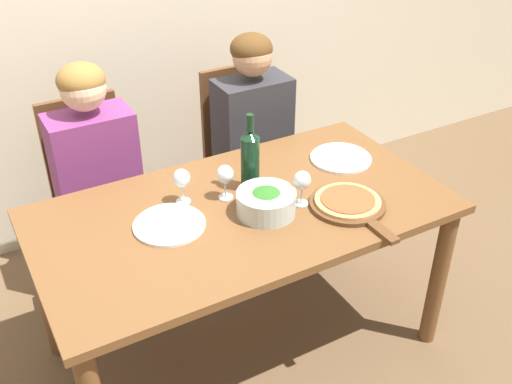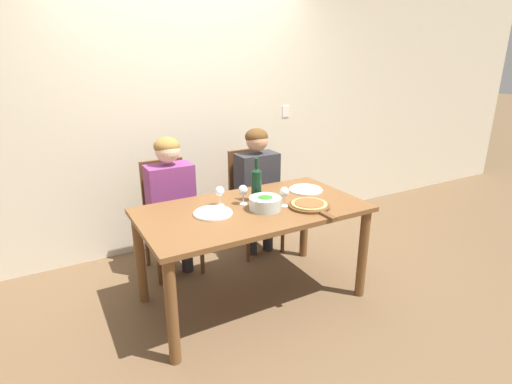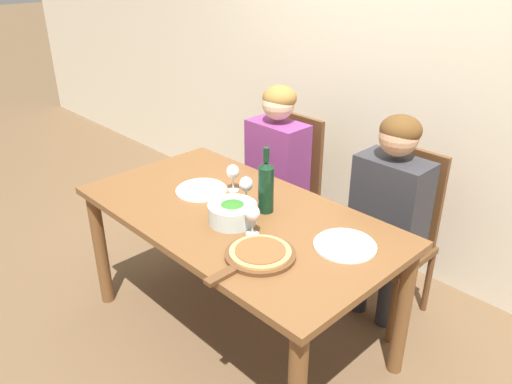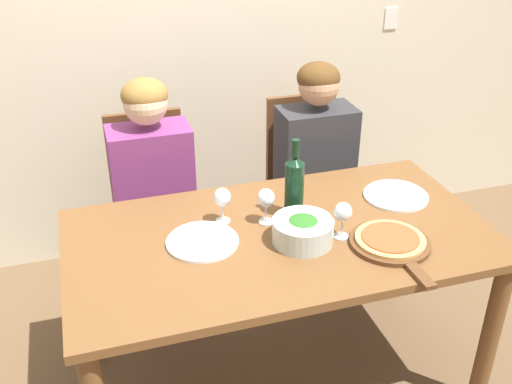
# 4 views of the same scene
# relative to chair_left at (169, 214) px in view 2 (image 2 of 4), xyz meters

# --- Properties ---
(ground_plane) EXTENTS (40.00, 40.00, 0.00)m
(ground_plane) POSITION_rel_chair_left_xyz_m (0.39, -0.81, -0.50)
(ground_plane) COLOR brown
(back_wall) EXTENTS (10.00, 0.06, 2.70)m
(back_wall) POSITION_rel_chair_left_xyz_m (0.39, 0.47, 0.85)
(back_wall) COLOR beige
(back_wall) RESTS_ON ground
(dining_table) EXTENTS (1.65, 0.89, 0.76)m
(dining_table) POSITION_rel_chair_left_xyz_m (0.39, -0.81, 0.15)
(dining_table) COLOR brown
(dining_table) RESTS_ON ground
(chair_left) EXTENTS (0.42, 0.42, 0.97)m
(chair_left) POSITION_rel_chair_left_xyz_m (0.00, 0.00, 0.00)
(chair_left) COLOR brown
(chair_left) RESTS_ON ground
(chair_right) EXTENTS (0.42, 0.42, 0.97)m
(chair_right) POSITION_rel_chair_left_xyz_m (0.83, 0.00, 0.00)
(chair_right) COLOR brown
(chair_right) RESTS_ON ground
(person_woman) EXTENTS (0.47, 0.51, 1.20)m
(person_woman) POSITION_rel_chair_left_xyz_m (0.00, -0.12, 0.22)
(person_woman) COLOR #28282D
(person_woman) RESTS_ON ground
(person_man) EXTENTS (0.47, 0.51, 1.20)m
(person_man) POSITION_rel_chair_left_xyz_m (0.83, -0.12, 0.22)
(person_man) COLOR #28282D
(person_man) RESTS_ON ground
(wine_bottle) EXTENTS (0.08, 0.08, 0.34)m
(wine_bottle) POSITION_rel_chair_left_xyz_m (0.49, -0.70, 0.40)
(wine_bottle) COLOR black
(wine_bottle) RESTS_ON dining_table
(broccoli_bowl) EXTENTS (0.23, 0.23, 0.10)m
(broccoli_bowl) POSITION_rel_chair_left_xyz_m (0.46, -0.89, 0.31)
(broccoli_bowl) COLOR silver
(broccoli_bowl) RESTS_ON dining_table
(dinner_plate_left) EXTENTS (0.28, 0.28, 0.02)m
(dinner_plate_left) POSITION_rel_chair_left_xyz_m (0.09, -0.79, 0.27)
(dinner_plate_left) COLOR white
(dinner_plate_left) RESTS_ON dining_table
(dinner_plate_right) EXTENTS (0.28, 0.28, 0.02)m
(dinner_plate_right) POSITION_rel_chair_left_xyz_m (0.97, -0.68, 0.27)
(dinner_plate_right) COLOR white
(dinner_plate_right) RESTS_ON dining_table
(pizza_on_board) EXTENTS (0.30, 0.44, 0.04)m
(pizza_on_board) POSITION_rel_chair_left_xyz_m (0.76, -1.02, 0.27)
(pizza_on_board) COLOR brown
(pizza_on_board) RESTS_ON dining_table
(wine_glass_left) EXTENTS (0.07, 0.07, 0.15)m
(wine_glass_left) POSITION_rel_chair_left_xyz_m (0.20, -0.66, 0.36)
(wine_glass_left) COLOR silver
(wine_glass_left) RESTS_ON dining_table
(wine_glass_right) EXTENTS (0.07, 0.07, 0.15)m
(wine_glass_right) POSITION_rel_chair_left_xyz_m (0.61, -0.91, 0.36)
(wine_glass_right) COLOR silver
(wine_glass_right) RESTS_ON dining_table
(wine_glass_centre) EXTENTS (0.07, 0.07, 0.15)m
(wine_glass_centre) POSITION_rel_chair_left_xyz_m (0.37, -0.72, 0.36)
(wine_glass_centre) COLOR silver
(wine_glass_centre) RESTS_ON dining_table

